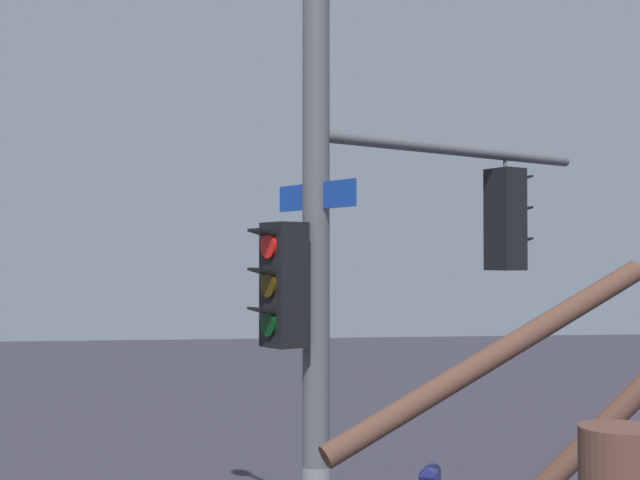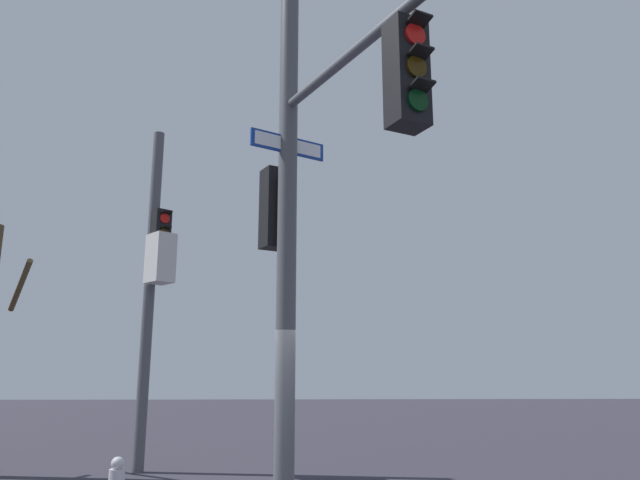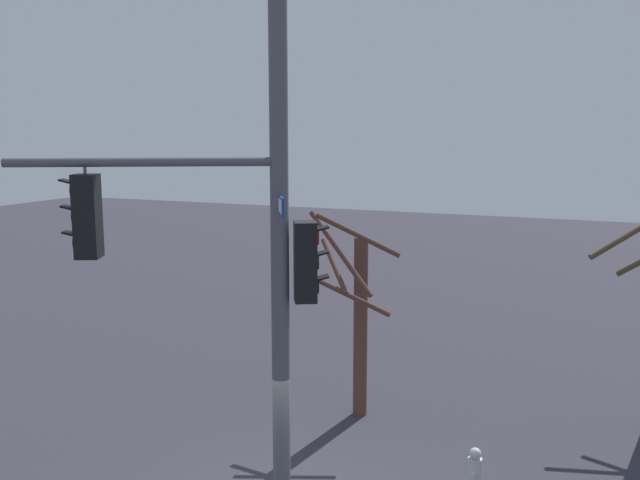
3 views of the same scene
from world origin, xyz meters
name	(u,v)px [view 3 (image 3 of 3)]	position (x,y,z in m)	size (l,w,h in m)	color
main_signal_pole_assembly	(251,208)	(0.80, -0.02, 4.90)	(3.61, 4.93, 9.10)	#4C4F54
fire_hydrant	(475,470)	(-2.16, 2.50, 0.34)	(0.38, 0.24, 0.73)	#B2B2B7
bare_tree_behind_pole	(358,316)	(-4.21, -0.30, 2.16)	(1.17, 1.94, 4.35)	#513429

